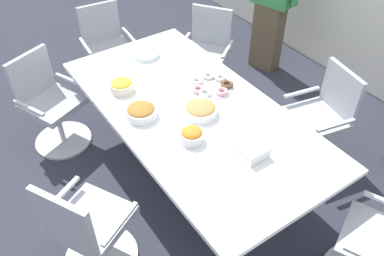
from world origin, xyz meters
TOP-DOWN VIEW (x-y plane):
  - ground_plane at (0.00, 0.00)m, footprint 10.00×10.00m
  - conference_table at (0.00, 0.00)m, footprint 2.40×1.20m
  - office_chair_1 at (1.56, 0.44)m, footprint 0.71×0.71m
  - office_chair_2 at (0.43, 1.07)m, footprint 0.64×0.64m
  - office_chair_3 at (-1.01, 0.89)m, footprint 0.75×0.75m
  - office_chair_4 at (-1.70, 0.04)m, footprint 0.59×0.59m
  - office_chair_5 at (-1.12, -0.82)m, footprint 0.71×0.71m
  - office_chair_6 at (0.34, -1.08)m, footprint 0.73×0.73m
  - snack_bowl_chips_yellow at (-0.53, -0.34)m, footprint 0.19×0.19m
  - snack_bowl_pretzels at (-0.14, -0.37)m, footprint 0.24×0.24m
  - snack_bowl_chips_orange at (0.30, -0.21)m, footprint 0.17×0.17m
  - snack_bowl_cookies at (0.09, 0.02)m, footprint 0.26×0.26m
  - donut_platter at (-0.15, 0.30)m, footprint 0.36×0.36m
  - plate_stack at (-0.89, 0.09)m, footprint 0.24×0.24m
  - napkin_pile at (0.65, 0.05)m, footprint 0.18×0.18m

SIDE VIEW (x-z plane):
  - ground_plane at x=0.00m, z-range -0.01..0.00m
  - office_chair_1 at x=1.56m, z-range -0.05..0.86m
  - office_chair_2 at x=0.43m, z-range -0.05..0.86m
  - office_chair_3 at x=-1.01m, z-range -0.05..0.86m
  - office_chair_4 at x=-1.70m, z-range -0.05..0.86m
  - office_chair_5 at x=-1.12m, z-range -0.05..0.86m
  - office_chair_6 at x=0.34m, z-range -0.05..0.86m
  - conference_table at x=0.00m, z-range 0.25..1.00m
  - donut_platter at x=-0.15m, z-range 0.75..0.79m
  - plate_stack at x=-0.89m, z-range 0.75..0.79m
  - napkin_pile at x=0.65m, z-range 0.75..0.83m
  - snack_bowl_cookies at x=0.09m, z-range 0.75..0.85m
  - snack_bowl_pretzels at x=-0.14m, z-range 0.75..0.85m
  - snack_bowl_chips_yellow at x=-0.53m, z-range 0.75..0.86m
  - snack_bowl_chips_orange at x=0.30m, z-range 0.75..0.86m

